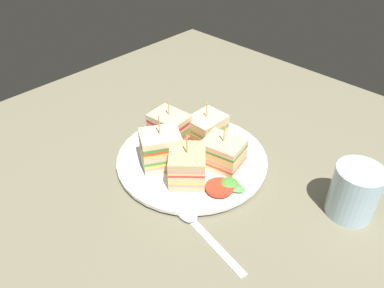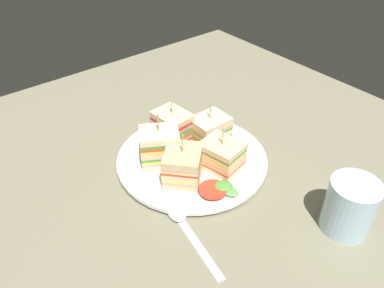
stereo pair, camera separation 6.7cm
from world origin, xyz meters
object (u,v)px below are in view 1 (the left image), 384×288
chip_pile (182,154)px  sandwich_wedge_2 (206,129)px  sandwich_wedge_1 (223,153)px  sandwich_wedge_3 (170,130)px  sandwich_wedge_0 (187,166)px  spoon (194,222)px  plate (192,159)px  drinking_glass (354,194)px  sandwich_wedge_4 (161,149)px

chip_pile → sandwich_wedge_2: bearing=-86.6°
sandwich_wedge_1 → sandwich_wedge_3: size_ratio=0.85×
sandwich_wedge_0 → chip_pile: bearing=11.5°
spoon → sandwich_wedge_3: bearing=-22.8°
sandwich_wedge_2 → spoon: size_ratio=0.55×
plate → drinking_glass: 27.68cm
sandwich_wedge_1 → chip_pile: (6.36, 3.66, -1.59)cm
plate → sandwich_wedge_2: (1.55, -5.49, 3.17)cm
sandwich_wedge_3 → drinking_glass: (-31.89, -8.33, -0.78)cm
sandwich_wedge_3 → drinking_glass: sandwich_wedge_3 is taller
sandwich_wedge_3 → sandwich_wedge_4: 6.18cm
sandwich_wedge_0 → chip_pile: size_ratio=1.53×
sandwich_wedge_2 → sandwich_wedge_0: bearing=26.0°
sandwich_wedge_0 → sandwich_wedge_1: bearing=-57.5°
sandwich_wedge_2 → chip_pile: size_ratio=1.41×
sandwich_wedge_0 → drinking_glass: sandwich_wedge_0 is taller
sandwich_wedge_2 → spoon: sandwich_wedge_2 is taller
spoon → drinking_glass: 24.76cm
sandwich_wedge_3 → sandwich_wedge_1: bearing=5.9°
sandwich_wedge_1 → sandwich_wedge_4: sandwich_wedge_4 is taller
sandwich_wedge_4 → chip_pile: (-1.36, -3.78, -2.35)cm
sandwich_wedge_1 → spoon: 13.99cm
plate → sandwich_wedge_4: sandwich_wedge_4 is taller
plate → spoon: size_ratio=1.78×
plate → drinking_glass: (-26.18, -8.48, 2.97)cm
sandwich_wedge_1 → sandwich_wedge_3: sandwich_wedge_3 is taller
plate → sandwich_wedge_4: (2.51, 5.13, 3.79)cm
sandwich_wedge_4 → spoon: bearing=-80.6°
sandwich_wedge_0 → spoon: sandwich_wedge_0 is taller
plate → sandwich_wedge_1: (-5.22, -2.31, 3.03)cm
chip_pile → spoon: size_ratio=0.39×
sandwich_wedge_0 → sandwich_wedge_2: 11.24cm
sandwich_wedge_3 → chip_pile: bearing=-23.5°
sandwich_wedge_2 → drinking_glass: 27.89cm
plate → sandwich_wedge_0: (-3.35, 4.62, 3.25)cm
sandwich_wedge_4 → spoon: (-12.84, 5.12, -4.14)cm
sandwich_wedge_0 → sandwich_wedge_1: (-1.87, -6.93, -0.23)cm
sandwich_wedge_0 → sandwich_wedge_1: size_ratio=1.11×
plate → sandwich_wedge_2: sandwich_wedge_2 is taller
sandwich_wedge_0 → sandwich_wedge_2: bearing=-16.6°
sandwich_wedge_4 → chip_pile: 4.66cm
sandwich_wedge_0 → chip_pile: sandwich_wedge_0 is taller
plate → sandwich_wedge_0: size_ratio=3.00×
sandwich_wedge_1 → sandwich_wedge_3: 11.17cm
sandwich_wedge_0 → plate: bearing=-6.5°
sandwich_wedge_2 → sandwich_wedge_4: bearing=-4.9°
sandwich_wedge_0 → drinking_glass: 26.32cm
sandwich_wedge_0 → spoon: bearing=-171.3°
sandwich_wedge_0 → spoon: (-6.99, 5.64, -3.60)cm
sandwich_wedge_4 → drinking_glass: bearing=-33.5°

